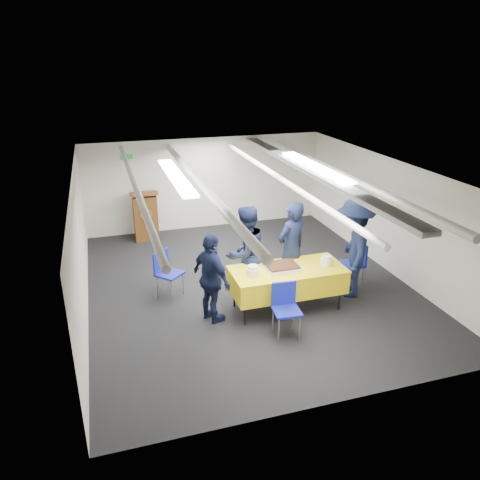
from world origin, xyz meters
name	(u,v)px	position (x,y,z in m)	size (l,w,h in m)	color
ground	(248,285)	(0.00, 0.00, 0.00)	(7.00, 7.00, 0.00)	black
room_shell	(246,190)	(0.09, 0.41, 1.81)	(6.00, 7.00, 2.30)	silver
serving_table	(287,280)	(0.38, -1.05, 0.56)	(1.98, 0.88, 0.77)	black
sheet_cake	(282,267)	(0.27, -1.04, 0.82)	(0.56, 0.44, 0.10)	white
plate_stack_left	(253,271)	(-0.27, -1.10, 0.85)	(0.21, 0.21, 0.17)	white
plate_stack_right	(326,261)	(1.08, -1.10, 0.85)	(0.21, 0.21, 0.17)	white
podium	(145,215)	(-1.60, 3.05, 0.61)	(0.62, 0.53, 1.25)	brown
chair_near	(285,304)	(0.05, -1.78, 0.53)	(0.46, 0.46, 0.87)	gray
chair_right	(355,260)	(1.99, -0.59, 0.53)	(0.43, 0.43, 0.87)	gray
chair_left	(166,269)	(-1.57, 0.07, 0.53)	(0.59, 0.59, 0.87)	gray
sailor_a	(291,249)	(0.66, -0.54, 0.90)	(0.66, 0.43, 1.80)	black
sailor_b	(245,253)	(-0.19, -0.45, 0.88)	(0.86, 0.67, 1.77)	black
sailor_c	(212,279)	(-0.97, -1.05, 0.78)	(0.92, 0.38, 1.56)	black
sailor_d	(353,248)	(1.72, -0.89, 0.93)	(1.20, 0.69, 1.86)	black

